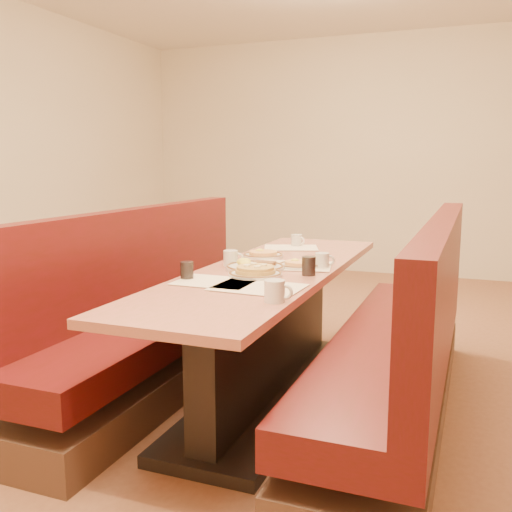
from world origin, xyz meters
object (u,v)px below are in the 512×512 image
(pancake_plate, at_px, (255,272))
(coffee_mug_d, at_px, (297,240))
(coffee_mug_b, at_px, (231,258))
(diner_table, at_px, (270,334))
(soda_tumbler_near, at_px, (187,271))
(coffee_mug_a, at_px, (275,291))
(booth_left, at_px, (157,323))
(soda_tumbler_mid, at_px, (309,266))
(booth_right, at_px, (403,352))
(coffee_mug_c, at_px, (323,260))
(eggs_plate, at_px, (254,266))

(pancake_plate, bearing_deg, coffee_mug_d, 96.16)
(pancake_plate, height_order, coffee_mug_b, coffee_mug_b)
(diner_table, height_order, soda_tumbler_near, soda_tumbler_near)
(coffee_mug_a, relative_size, coffee_mug_b, 1.10)
(coffee_mug_a, height_order, soda_tumbler_near, coffee_mug_a)
(pancake_plate, height_order, soda_tumbler_near, soda_tumbler_near)
(booth_left, height_order, coffee_mug_d, booth_left)
(coffee_mug_d, distance_m, soda_tumbler_mid, 1.04)
(coffee_mug_a, height_order, coffee_mug_d, coffee_mug_a)
(booth_right, xyz_separation_m, soda_tumbler_mid, (-0.48, -0.12, 0.44))
(booth_right, bearing_deg, coffee_mug_d, 134.71)
(booth_left, relative_size, coffee_mug_b, 22.38)
(diner_table, height_order, coffee_mug_a, coffee_mug_a)
(soda_tumbler_near, relative_size, soda_tumbler_mid, 0.92)
(diner_table, relative_size, soda_tumbler_mid, 25.52)
(booth_right, bearing_deg, diner_table, 180.00)
(booth_right, relative_size, soda_tumbler_mid, 25.52)
(coffee_mug_b, bearing_deg, diner_table, -19.41)
(soda_tumbler_mid, bearing_deg, soda_tumbler_near, -148.96)
(coffee_mug_c, relative_size, soda_tumbler_mid, 1.09)
(soda_tumbler_mid, bearing_deg, coffee_mug_c, 86.55)
(booth_left, relative_size, soda_tumbler_mid, 25.52)
(booth_left, xyz_separation_m, soda_tumbler_near, (0.45, -0.44, 0.43))
(coffee_mug_a, xyz_separation_m, soda_tumbler_near, (-0.56, 0.28, -0.00))
(eggs_plate, distance_m, soda_tumbler_mid, 0.32)
(pancake_plate, height_order, coffee_mug_c, coffee_mug_c)
(pancake_plate, bearing_deg, coffee_mug_b, 135.53)
(booth_right, distance_m, coffee_mug_d, 1.27)
(coffee_mug_d, bearing_deg, coffee_mug_a, -54.53)
(coffee_mug_c, distance_m, coffee_mug_d, 0.83)
(booth_right, distance_m, coffee_mug_b, 1.05)
(eggs_plate, relative_size, coffee_mug_d, 3.03)
(coffee_mug_b, relative_size, soda_tumbler_near, 1.24)
(eggs_plate, height_order, coffee_mug_a, coffee_mug_a)
(coffee_mug_b, bearing_deg, booth_right, -21.82)
(booth_right, xyz_separation_m, pancake_plate, (-0.72, -0.24, 0.41))
(booth_right, height_order, pancake_plate, booth_right)
(diner_table, relative_size, coffee_mug_b, 22.38)
(pancake_plate, bearing_deg, booth_left, 161.72)
(booth_right, height_order, soda_tumbler_mid, booth_right)
(diner_table, bearing_deg, booth_right, 0.00)
(diner_table, height_order, booth_right, booth_right)
(booth_left, bearing_deg, eggs_plate, -6.86)
(coffee_mug_d, distance_m, soda_tumbler_near, 1.30)
(pancake_plate, xyz_separation_m, coffee_mug_a, (0.28, -0.48, 0.03))
(coffee_mug_d, bearing_deg, coffee_mug_b, -76.38)
(pancake_plate, distance_m, soda_tumbler_mid, 0.28)
(diner_table, bearing_deg, eggs_plate, -128.09)
(pancake_plate, distance_m, coffee_mug_d, 1.10)
(pancake_plate, xyz_separation_m, soda_tumbler_mid, (0.25, 0.13, 0.03))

